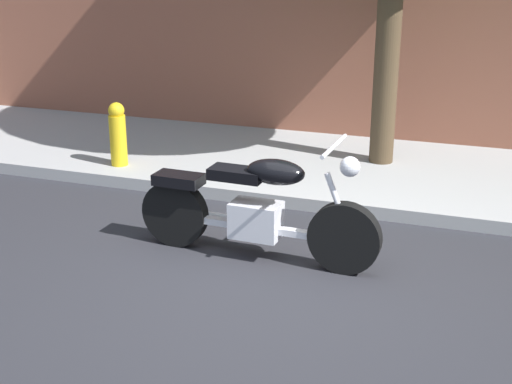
# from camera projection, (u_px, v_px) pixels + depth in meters

# --- Properties ---
(ground_plane) EXTENTS (60.00, 60.00, 0.00)m
(ground_plane) POSITION_uv_depth(u_px,v_px,m) (288.00, 284.00, 5.86)
(ground_plane) COLOR #28282D
(sidewalk) EXTENTS (20.71, 2.69, 0.14)m
(sidewalk) POSITION_uv_depth(u_px,v_px,m) (361.00, 171.00, 8.51)
(sidewalk) COLOR #9D9D9D
(sidewalk) RESTS_ON ground
(motorcycle) EXTENTS (2.24, 0.70, 1.13)m
(motorcycle) POSITION_uv_depth(u_px,v_px,m) (256.00, 210.00, 6.20)
(motorcycle) COLOR black
(motorcycle) RESTS_ON ground
(fire_hydrant) EXTENTS (0.20, 0.20, 0.91)m
(fire_hydrant) POSITION_uv_depth(u_px,v_px,m) (118.00, 140.00, 8.42)
(fire_hydrant) COLOR gold
(fire_hydrant) RESTS_ON ground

